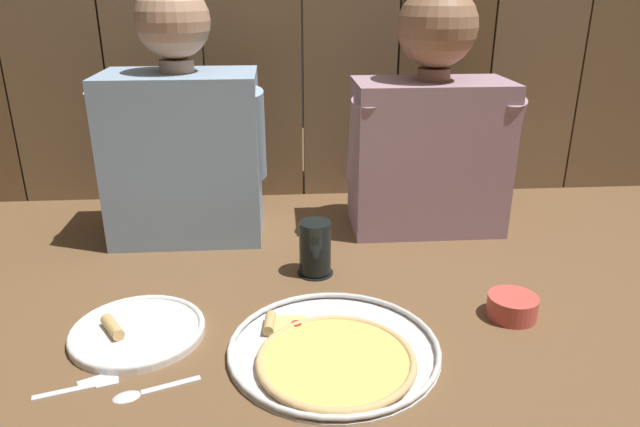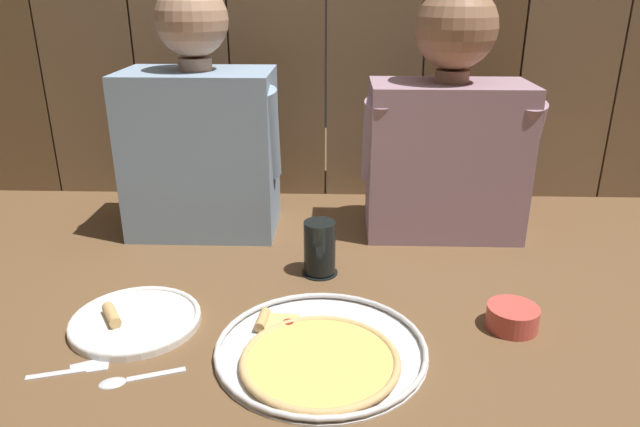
{
  "view_description": "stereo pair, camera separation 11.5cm",
  "coord_description": "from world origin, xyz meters",
  "px_view_note": "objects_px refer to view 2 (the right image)",
  "views": [
    {
      "loc": [
        -0.08,
        -0.97,
        0.61
      ],
      "look_at": [
        0.0,
        0.1,
        0.18
      ],
      "focal_mm": 32.76,
      "sensor_mm": 36.0,
      "label": 1
    },
    {
      "loc": [
        0.04,
        -0.97,
        0.61
      ],
      "look_at": [
        0.0,
        0.1,
        0.18
      ],
      "focal_mm": 32.76,
      "sensor_mm": 36.0,
      "label": 2
    }
  ],
  "objects_px": {
    "pizza_tray": "(320,353)",
    "drinking_glass": "(321,248)",
    "diner_right": "(448,123)",
    "dipping_bowl": "(512,316)",
    "diner_left": "(200,127)",
    "dinner_plate": "(135,320)"
  },
  "relations": [
    {
      "from": "pizza_tray",
      "to": "drinking_glass",
      "type": "xyz_separation_m",
      "value": [
        -0.01,
        0.32,
        0.05
      ]
    },
    {
      "from": "drinking_glass",
      "to": "diner_right",
      "type": "distance_m",
      "value": 0.45
    },
    {
      "from": "dipping_bowl",
      "to": "diner_right",
      "type": "bearing_deg",
      "value": 97.59
    },
    {
      "from": "dipping_bowl",
      "to": "diner_left",
      "type": "xyz_separation_m",
      "value": [
        -0.68,
        0.46,
        0.25
      ]
    },
    {
      "from": "diner_right",
      "to": "dinner_plate",
      "type": "bearing_deg",
      "value": -143.84
    },
    {
      "from": "dipping_bowl",
      "to": "diner_right",
      "type": "relative_size",
      "value": 0.16
    },
    {
      "from": "diner_left",
      "to": "dinner_plate",
      "type": "bearing_deg",
      "value": -94.39
    },
    {
      "from": "dinner_plate",
      "to": "diner_left",
      "type": "height_order",
      "value": "diner_left"
    },
    {
      "from": "dipping_bowl",
      "to": "diner_left",
      "type": "height_order",
      "value": "diner_left"
    },
    {
      "from": "drinking_glass",
      "to": "diner_left",
      "type": "height_order",
      "value": "diner_left"
    },
    {
      "from": "pizza_tray",
      "to": "diner_right",
      "type": "distance_m",
      "value": 0.7
    },
    {
      "from": "diner_left",
      "to": "drinking_glass",
      "type": "bearing_deg",
      "value": -39.07
    },
    {
      "from": "drinking_glass",
      "to": "diner_left",
      "type": "xyz_separation_m",
      "value": [
        -0.31,
        0.25,
        0.21
      ]
    },
    {
      "from": "pizza_tray",
      "to": "dipping_bowl",
      "type": "distance_m",
      "value": 0.37
    },
    {
      "from": "dinner_plate",
      "to": "diner_left",
      "type": "xyz_separation_m",
      "value": [
        0.04,
        0.47,
        0.26
      ]
    },
    {
      "from": "pizza_tray",
      "to": "dipping_bowl",
      "type": "relative_size",
      "value": 3.88
    },
    {
      "from": "dinner_plate",
      "to": "dipping_bowl",
      "type": "bearing_deg",
      "value": 1.03
    },
    {
      "from": "pizza_tray",
      "to": "dipping_bowl",
      "type": "height_order",
      "value": "dipping_bowl"
    },
    {
      "from": "drinking_glass",
      "to": "dipping_bowl",
      "type": "bearing_deg",
      "value": -29.9
    },
    {
      "from": "dipping_bowl",
      "to": "diner_left",
      "type": "bearing_deg",
      "value": 145.64
    },
    {
      "from": "pizza_tray",
      "to": "diner_right",
      "type": "xyz_separation_m",
      "value": [
        0.3,
        0.57,
        0.28
      ]
    },
    {
      "from": "pizza_tray",
      "to": "diner_right",
      "type": "relative_size",
      "value": 0.61
    }
  ]
}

